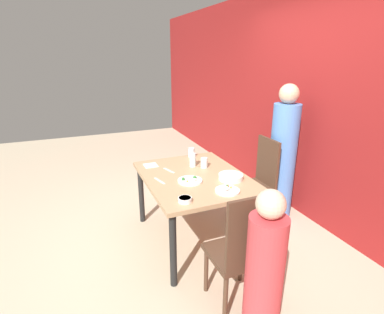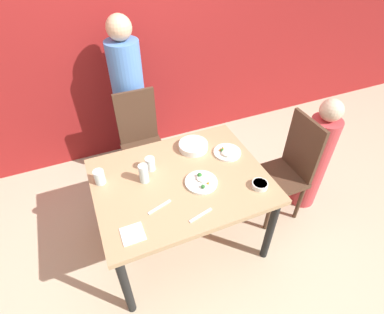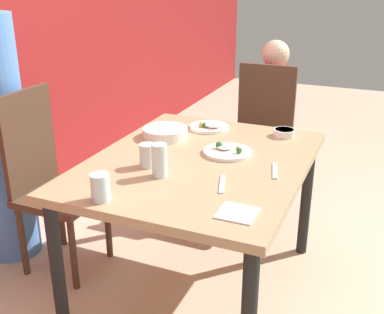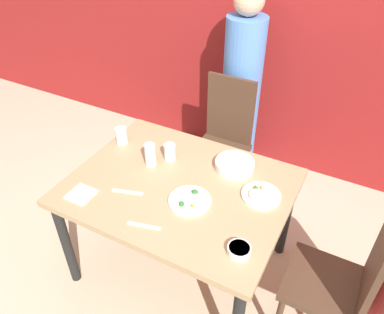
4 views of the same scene
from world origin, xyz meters
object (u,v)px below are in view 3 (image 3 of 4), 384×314
plate_rice_adult (210,126)px  glass_water_tall (100,187)px  chair_adult_spot (49,178)px  chair_child_spot (260,139)px  bowl_curry (165,132)px  person_child (271,126)px

plate_rice_adult → glass_water_tall: (-1.00, 0.07, 0.04)m
chair_adult_spot → plate_rice_adult: size_ratio=4.52×
chair_child_spot → bowl_curry: size_ratio=4.19×
chair_child_spot → plate_rice_adult: 0.60m
plate_rice_adult → glass_water_tall: glass_water_tall is taller
glass_water_tall → plate_rice_adult: bearing=-4.1°
chair_adult_spot → plate_rice_adult: bearing=-53.4°
chair_adult_spot → bowl_curry: size_ratio=4.19×
bowl_curry → chair_adult_spot: bearing=119.3°
chair_adult_spot → glass_water_tall: bearing=-125.5°
chair_child_spot → plate_rice_adult: size_ratio=4.52×
chair_adult_spot → chair_child_spot: bearing=-39.6°
person_child → bowl_curry: size_ratio=4.75×
chair_adult_spot → bowl_curry: bearing=-60.7°
bowl_curry → glass_water_tall: glass_water_tall is taller
bowl_curry → glass_water_tall: (-0.77, -0.10, 0.03)m
bowl_curry → person_child: bearing=-17.4°
plate_rice_adult → chair_adult_spot: bearing=126.6°
chair_child_spot → person_child: 0.29m
chair_adult_spot → glass_water_tall: size_ratio=9.05×
bowl_curry → plate_rice_adult: size_ratio=1.08×
chair_child_spot → chair_adult_spot: bearing=-129.6°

